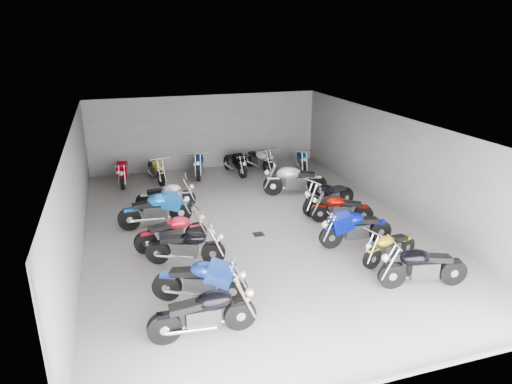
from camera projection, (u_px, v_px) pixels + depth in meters
ground at (254, 228)px, 14.18m from camera, size 14.00×14.00×0.00m
wall_back at (206, 132)px, 19.93m from camera, size 10.00×0.10×3.20m
wall_left at (76, 196)px, 12.22m from camera, size 0.10×14.00×3.20m
wall_right at (398, 165)px, 15.06m from camera, size 0.10×14.00×3.20m
ceiling at (253, 126)px, 13.10m from camera, size 10.00×14.00×0.04m
drain_grate at (259, 234)px, 13.73m from camera, size 0.32×0.32×0.01m
motorcycle_left_a at (204, 313)px, 9.02m from camera, size 2.20×0.43×0.97m
motorcycle_left_b at (201, 281)px, 10.17m from camera, size 2.06×0.99×0.96m
motorcycle_left_c at (186, 246)px, 11.86m from camera, size 2.03×0.80×0.92m
motorcycle_left_d at (172, 232)px, 12.72m from camera, size 2.08×0.49×0.91m
motorcycle_left_e at (156, 210)px, 14.16m from camera, size 2.29×0.48×1.01m
motorcycle_left_f at (166, 196)px, 15.51m from camera, size 2.04×0.44×0.90m
motorcycle_right_a at (422, 267)px, 10.79m from camera, size 2.17×0.62×0.96m
motorcycle_right_b at (389, 247)px, 11.95m from camera, size 1.82×0.60×0.81m
motorcycle_right_c at (355, 228)px, 12.89m from camera, size 2.19×0.45×0.96m
motorcycle_right_d at (341, 209)px, 14.44m from camera, size 1.89×0.83×0.87m
motorcycle_right_e at (328, 197)px, 15.29m from camera, size 2.16×0.82×0.98m
motorcycle_right_f at (294, 180)px, 16.87m from camera, size 2.35×0.73×1.05m
motorcycle_back_a at (124, 172)px, 18.10m from camera, size 0.47×2.11×0.93m
motorcycle_back_b at (156, 170)px, 18.40m from camera, size 0.53×2.05×0.90m
motorcycle_back_c at (199, 164)px, 19.10m from camera, size 0.66×2.12×0.95m
motorcycle_back_d at (235, 163)px, 19.35m from camera, size 0.56×2.01×0.89m
motorcycle_back_e at (259, 159)px, 19.83m from camera, size 0.79×2.01×0.91m
motorcycle_back_f at (302, 160)px, 19.88m from camera, size 0.60×1.88×0.84m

